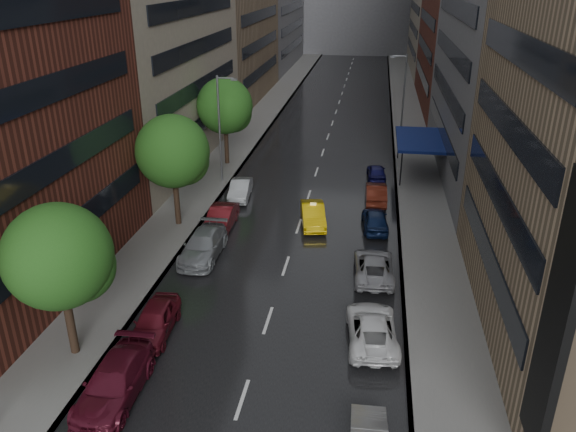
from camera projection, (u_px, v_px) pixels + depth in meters
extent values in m
cube|color=black|center=(331.00, 127.00, 65.69)|extent=(14.00, 140.00, 0.01)
cube|color=gray|center=(256.00, 124.00, 66.92)|extent=(4.00, 140.00, 0.15)
cube|color=gray|center=(409.00, 130.00, 64.41)|extent=(4.00, 140.00, 0.15)
cube|color=#937A5B|center=(232.00, 18.00, 76.04)|extent=(8.00, 28.00, 22.00)
cube|color=slate|center=(503.00, 35.00, 46.11)|extent=(8.00, 28.00, 24.00)
cube|color=black|center=(557.00, 321.00, 18.09)|extent=(0.30, 2.20, 10.00)
cylinder|color=#382619|center=(69.00, 317.00, 26.08)|extent=(0.40, 0.40, 4.22)
sphere|color=#1E5116|center=(58.00, 256.00, 24.81)|extent=(4.83, 4.83, 4.83)
cylinder|color=#382619|center=(176.00, 197.00, 39.64)|extent=(0.40, 0.40, 4.44)
sphere|color=#1E5116|center=(173.00, 151.00, 38.30)|extent=(5.07, 5.07, 5.07)
cylinder|color=#382619|center=(226.00, 142.00, 52.31)|extent=(0.40, 0.40, 4.47)
sphere|color=#1E5116|center=(225.00, 106.00, 50.96)|extent=(5.11, 5.11, 5.11)
imported|color=yellow|center=(313.00, 215.00, 40.33)|extent=(2.44, 4.80, 1.51)
imported|color=#511020|center=(114.00, 382.00, 23.89)|extent=(2.35, 5.49, 1.58)
imported|color=maroon|center=(155.00, 320.00, 28.16)|extent=(2.06, 4.56, 1.52)
imported|color=gray|center=(203.00, 245.00, 35.75)|extent=(2.25, 5.51, 1.60)
imported|color=maroon|center=(221.00, 218.00, 39.71)|extent=(1.65, 4.69, 1.54)
imported|color=#A1A6AA|center=(240.00, 189.00, 45.10)|extent=(1.90, 4.48, 1.44)
imported|color=silver|center=(372.00, 328.00, 27.61)|extent=(2.84, 5.36, 1.43)
imported|color=gray|center=(374.00, 266.00, 33.44)|extent=(2.55, 5.11, 1.39)
imported|color=#0D1B40|center=(375.00, 220.00, 39.61)|extent=(2.11, 4.43, 1.46)
imported|color=#601F13|center=(376.00, 193.00, 44.32)|extent=(1.77, 4.59, 1.49)
imported|color=#10104C|center=(376.00, 172.00, 49.20)|extent=(1.84, 3.98, 1.32)
cylinder|color=gray|center=(220.00, 130.00, 46.81)|extent=(0.18, 0.18, 9.00)
cube|color=gray|center=(234.00, 80.00, 44.93)|extent=(0.50, 0.22, 0.16)
cylinder|color=gray|center=(403.00, 99.00, 58.21)|extent=(0.18, 0.18, 9.00)
cube|color=gray|center=(393.00, 57.00, 56.72)|extent=(0.50, 0.22, 0.16)
cube|color=navy|center=(420.00, 140.00, 49.60)|extent=(4.00, 8.00, 0.25)
cylinder|color=black|center=(401.00, 169.00, 46.98)|extent=(0.12, 0.12, 3.00)
cylinder|color=black|center=(399.00, 143.00, 53.86)|extent=(0.12, 0.12, 3.00)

